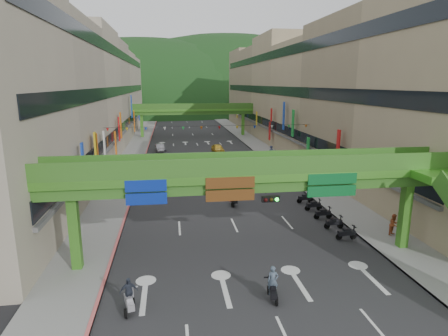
{
  "coord_description": "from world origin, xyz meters",
  "views": [
    {
      "loc": [
        -4.97,
        -16.6,
        11.48
      ],
      "look_at": [
        0.0,
        18.0,
        3.5
      ],
      "focal_mm": 30.0,
      "sensor_mm": 36.0,
      "label": 1
    }
  ],
  "objects_px": {
    "car_silver": "(160,148)",
    "car_yellow": "(218,148)",
    "scooter_rider_near": "(273,285)",
    "scooter_rider_mid": "(233,196)",
    "pedestrian_red": "(394,226)",
    "overpass_near": "(267,185)"
  },
  "relations": [
    {
      "from": "car_silver",
      "to": "car_yellow",
      "type": "relative_size",
      "value": 0.96
    },
    {
      "from": "car_silver",
      "to": "overpass_near",
      "type": "bearing_deg",
      "value": -86.82
    },
    {
      "from": "scooter_rider_near",
      "to": "car_silver",
      "type": "height_order",
      "value": "scooter_rider_near"
    },
    {
      "from": "scooter_rider_near",
      "to": "car_yellow",
      "type": "relative_size",
      "value": 0.49
    },
    {
      "from": "car_silver",
      "to": "car_yellow",
      "type": "bearing_deg",
      "value": -20.22
    },
    {
      "from": "overpass_near",
      "to": "car_silver",
      "type": "distance_m",
      "value": 42.78
    },
    {
      "from": "scooter_rider_near",
      "to": "pedestrian_red",
      "type": "xyz_separation_m",
      "value": [
        11.4,
        7.0,
        -0.08
      ]
    },
    {
      "from": "scooter_rider_near",
      "to": "scooter_rider_mid",
      "type": "distance_m",
      "value": 16.06
    },
    {
      "from": "car_silver",
      "to": "scooter_rider_near",
      "type": "bearing_deg",
      "value": -88.68
    },
    {
      "from": "car_yellow",
      "to": "pedestrian_red",
      "type": "distance_m",
      "value": 38.02
    },
    {
      "from": "overpass_near",
      "to": "car_yellow",
      "type": "relative_size",
      "value": 6.96
    },
    {
      "from": "overpass_near",
      "to": "car_silver",
      "type": "height_order",
      "value": "overpass_near"
    },
    {
      "from": "scooter_rider_mid",
      "to": "scooter_rider_near",
      "type": "bearing_deg",
      "value": -91.92
    },
    {
      "from": "scooter_rider_mid",
      "to": "car_silver",
      "type": "relative_size",
      "value": 0.48
    },
    {
      "from": "overpass_near",
      "to": "scooter_rider_near",
      "type": "distance_m",
      "value": 6.18
    },
    {
      "from": "overpass_near",
      "to": "scooter_rider_near",
      "type": "bearing_deg",
      "value": -99.43
    },
    {
      "from": "scooter_rider_mid",
      "to": "pedestrian_red",
      "type": "relative_size",
      "value": 1.14
    },
    {
      "from": "car_yellow",
      "to": "pedestrian_red",
      "type": "xyz_separation_m",
      "value": [
        8.78,
        -36.99,
        0.14
      ]
    },
    {
      "from": "scooter_rider_mid",
      "to": "car_yellow",
      "type": "distance_m",
      "value": 28.02
    },
    {
      "from": "scooter_rider_near",
      "to": "car_silver",
      "type": "xyz_separation_m",
      "value": [
        -7.04,
        46.2,
        -0.26
      ]
    },
    {
      "from": "scooter_rider_near",
      "to": "scooter_rider_mid",
      "type": "xyz_separation_m",
      "value": [
        0.54,
        16.05,
        0.05
      ]
    },
    {
      "from": "scooter_rider_near",
      "to": "car_silver",
      "type": "distance_m",
      "value": 46.73
    }
  ]
}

